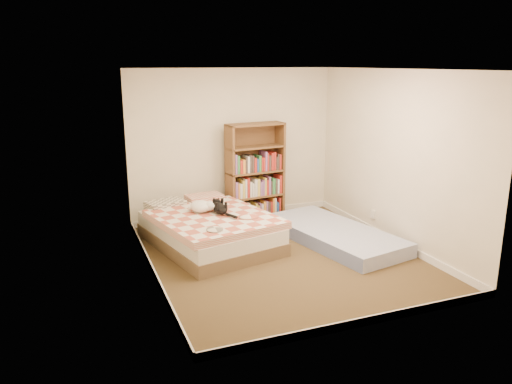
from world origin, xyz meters
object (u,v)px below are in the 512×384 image
object	(u,v)px
floor_mattress	(334,234)
white_dog	(202,206)
bed	(209,228)
bookshelf	(255,185)
black_cat	(219,207)

from	to	relation	value
floor_mattress	white_dog	bearing A→B (deg)	150.43
bed	bookshelf	bearing A→B (deg)	27.84
floor_mattress	black_cat	size ratio (longest dim) A/B	3.21
bed	black_cat	bearing A→B (deg)	-28.61
white_dog	bed	bearing A→B (deg)	-46.43
bookshelf	white_dog	xyz separation A→B (m)	(-1.16, -0.86, -0.02)
bookshelf	black_cat	size ratio (longest dim) A/B	2.32
bookshelf	floor_mattress	distance (m)	1.69
bookshelf	white_dog	world-z (taller)	bookshelf
bed	bookshelf	xyz separation A→B (m)	(1.08, 0.92, 0.34)
black_cat	white_dog	size ratio (longest dim) A/B	1.87
bookshelf	floor_mattress	size ratio (longest dim) A/B	0.72
bed	white_dog	world-z (taller)	white_dog
bed	floor_mattress	bearing A→B (deg)	-29.84
floor_mattress	white_dog	distance (m)	2.00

